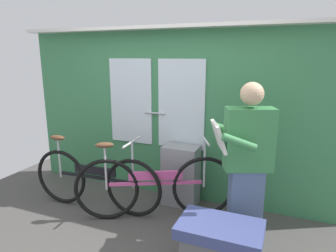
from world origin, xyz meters
TOP-DOWN VIEW (x-y plane):
  - ground_plane at (0.00, 0.00)m, footprint 5.07×3.83m
  - train_door_wall at (-0.01, 1.11)m, footprint 4.07×0.28m
  - bicycle_near_door at (-0.68, 0.38)m, footprint 1.67×0.44m
  - bicycle_leaning_behind at (0.06, 0.47)m, footprint 1.64×0.86m
  - passenger_reading_newspaper at (1.05, 0.37)m, footprint 0.61×0.55m
  - trash_bin_by_wall at (0.22, 0.90)m, footprint 0.43×0.28m
  - bench_seat_corner at (0.93, -0.12)m, footprint 0.70×0.44m

SIDE VIEW (x-z plane):
  - ground_plane at x=0.00m, z-range -0.04..0.00m
  - bench_seat_corner at x=0.93m, z-range 0.02..0.47m
  - bicycle_near_door at x=-0.68m, z-range -0.08..0.82m
  - trash_bin_by_wall at x=0.22m, z-range 0.00..0.75m
  - bicycle_leaning_behind at x=0.06m, z-range -0.08..0.85m
  - passenger_reading_newspaper at x=1.05m, z-range 0.04..1.63m
  - train_door_wall at x=-0.01m, z-range 0.05..2.20m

